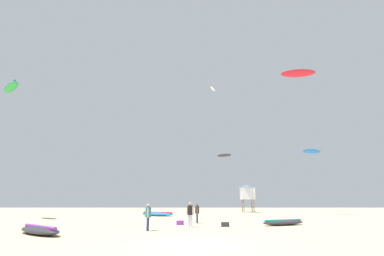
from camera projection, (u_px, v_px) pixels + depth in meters
name	position (u px, v px, depth m)	size (l,w,h in m)	color
ground_plane	(192.00, 245.00, 13.02)	(120.00, 120.00, 0.00)	beige
person_foreground	(148.00, 215.00, 19.17)	(0.37, 0.55, 1.65)	navy
person_midground	(190.00, 212.00, 21.67)	(0.50, 0.39, 1.73)	silver
person_left	(197.00, 212.00, 25.23)	(0.35, 0.52, 1.56)	navy
kite_grounded_near	(158.00, 214.00, 35.67)	(4.23, 2.64, 0.49)	blue
kite_grounded_mid	(283.00, 222.00, 23.07)	(3.84, 2.51, 0.45)	#2D2D33
kite_grounded_far	(40.00, 230.00, 17.02)	(3.93, 3.68, 0.50)	#2D2D33
lifeguard_tower	(247.00, 192.00, 46.75)	(2.30, 2.30, 4.15)	#8C704C
cooler_box	(180.00, 223.00, 23.43)	(0.56, 0.36, 0.32)	purple
gear_bag	(225.00, 224.00, 21.86)	(0.56, 0.36, 0.32)	#2D2D33
kite_aloft_0	(213.00, 89.00, 52.14)	(1.39, 2.46, 0.39)	white
kite_aloft_1	(298.00, 73.00, 40.40)	(4.61, 1.86, 1.05)	red
kite_aloft_2	(224.00, 155.00, 50.48)	(2.64, 2.18, 0.58)	#2D2D33
kite_aloft_3	(312.00, 151.00, 53.22)	(4.23, 2.82, 0.96)	blue
kite_aloft_4	(11.00, 87.00, 32.56)	(3.57, 4.00, 0.78)	green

